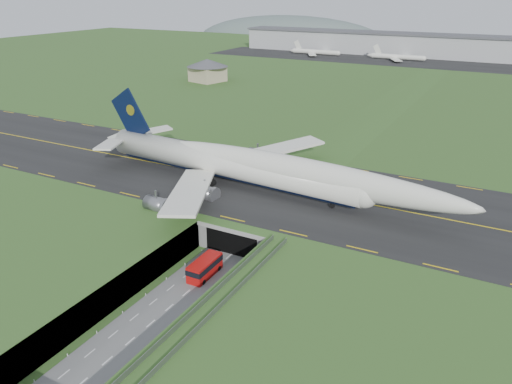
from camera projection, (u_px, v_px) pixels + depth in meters
The scene contains 10 objects.
ground at pixel (210, 273), 96.60m from camera, with size 900.00×900.00×0.00m, color #335120.
airfield_deck at pixel (210, 260), 95.46m from camera, with size 800.00×800.00×6.00m, color gray.
trench_road at pixel (188, 292), 90.45m from camera, with size 12.00×75.00×0.20m, color slate.
taxiway at pixel (283, 188), 121.20m from camera, with size 800.00×44.00×0.18m, color black.
tunnel_portal at pixel (251, 224), 108.96m from camera, with size 17.00×22.30×6.00m.
guideway at pixel (202, 321), 74.20m from camera, with size 3.00×53.00×7.05m.
jumbo_jet at pixel (252, 167), 118.24m from camera, with size 101.36×63.80×21.16m.
shuttle_tram at pixel (205, 268), 94.95m from camera, with size 3.33×8.38×3.38m.
service_building at pixel (207, 68), 254.50m from camera, with size 25.52×25.52×11.45m.
cargo_terminal at pixel (452, 47), 335.57m from camera, with size 320.00×67.00×15.60m.
Camera 1 is at (46.96, -69.34, 51.42)m, focal length 35.00 mm.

